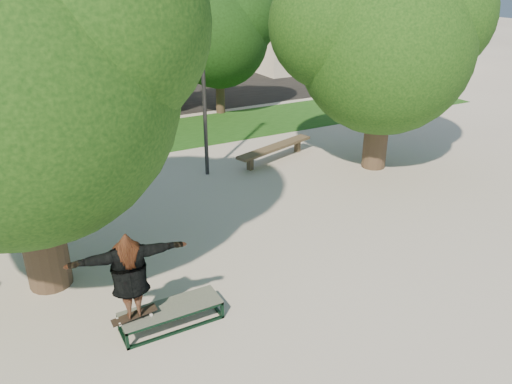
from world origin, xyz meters
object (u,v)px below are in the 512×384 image
lamppost (203,73)px  bench (275,148)px  grind_box (171,316)px  tree_left (2,62)px  tree_right (382,36)px  car_dark (82,89)px  car_grey (129,87)px  car_silver_b (137,93)px

lamppost → bench: size_ratio=1.88×
bench → grind_box: bearing=-151.0°
tree_left → lamppost: bearing=36.4°
tree_left → tree_right: tree_left is taller
car_dark → car_grey: 2.25m
tree_right → bench: (-2.42, 1.97, -3.67)m
bench → car_dark: size_ratio=0.80×
tree_right → car_grey: bearing=109.6°
tree_right → lamppost: 5.36m
tree_left → bench: 9.61m
lamppost → car_silver_b: (0.37, 8.70, -2.35)m
tree_right → lamppost: tree_right is taller
tree_right → car_silver_b: bearing=113.2°
grind_box → lamppost: bearing=61.4°
car_dark → bench: bearing=-60.7°
car_dark → car_grey: size_ratio=0.76×
tree_left → car_silver_b: tree_left is taller
lamppost → bench: 3.70m
car_silver_b → car_grey: bearing=96.8°
tree_right → car_dark: tree_right is taller
car_grey → car_silver_b: car_silver_b is taller
tree_right → car_grey: size_ratio=1.22×
car_dark → car_grey: bearing=-16.8°
car_silver_b → car_dark: bearing=135.6°
lamppost → car_grey: lamppost is taller
lamppost → bench: (2.50, 0.06, -2.73)m
car_grey → car_dark: bearing=155.2°
grind_box → car_grey: bearing=76.6°
grind_box → bench: bearing=47.1°
tree_left → grind_box: (1.80, -2.50, -4.23)m
tree_right → bench: bearing=140.8°
tree_right → car_grey: 13.54m
tree_left → car_silver_b: 14.29m
lamppost → car_silver_b: lamppost is taller
grind_box → car_grey: 17.32m
tree_right → car_grey: (-4.41, 12.36, -3.35)m
grind_box → car_dark: (1.99, 17.85, 0.48)m
bench → car_silver_b: bearing=85.7°
car_dark → car_grey: (2.01, -1.01, 0.07)m
grind_box → car_dark: bearing=83.6°
car_dark → car_silver_b: car_silver_b is taller
car_dark → car_grey: car_grey is taller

